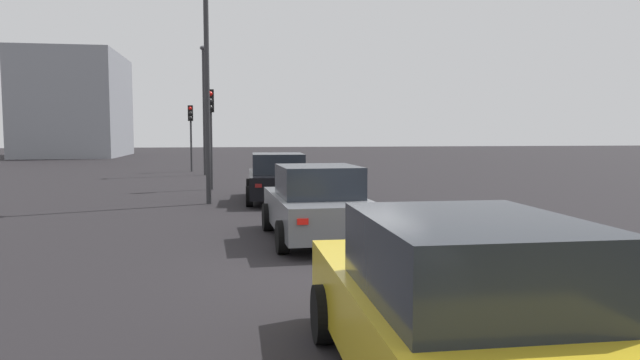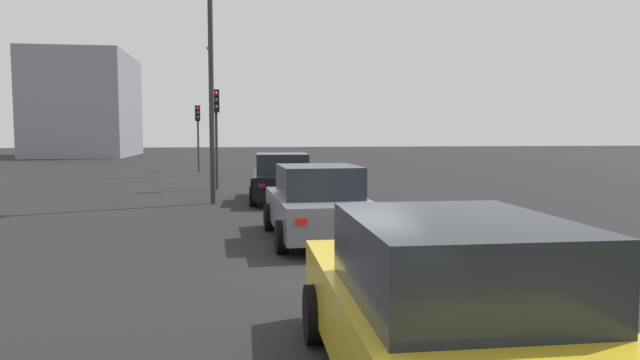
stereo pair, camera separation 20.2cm
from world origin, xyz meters
TOP-DOWN VIEW (x-y plane):
  - ground_plane at (0.00, 0.00)m, footprint 160.00×160.00m
  - car_black_lead at (9.41, 0.24)m, footprint 4.76×2.24m
  - car_grey_second at (2.27, 0.03)m, footprint 4.31×2.15m
  - car_yellow_third at (-5.25, -0.00)m, footprint 4.84×2.13m
  - traffic_light_near_left at (13.62, 2.52)m, footprint 0.32×0.29m
  - traffic_light_near_right at (24.55, 3.93)m, footprint 0.32×0.29m
  - street_lamp_kerbside at (21.64, 3.04)m, footprint 0.56×0.36m
  - street_lamp_far at (8.95, 2.49)m, footprint 0.56×0.36m
  - building_facade_left at (48.43, 16.00)m, footprint 12.63×8.57m

SIDE VIEW (x-z plane):
  - ground_plane at x=0.00m, z-range -0.20..0.00m
  - car_grey_second at x=2.27m, z-range -0.03..1.57m
  - car_black_lead at x=9.41m, z-range -0.03..1.57m
  - car_yellow_third at x=-5.25m, z-range -0.03..1.59m
  - traffic_light_near_right at x=24.55m, z-range 0.85..4.70m
  - traffic_light_near_left at x=13.62m, z-range 0.88..4.87m
  - street_lamp_kerbside at x=21.64m, z-range 0.64..7.50m
  - street_lamp_far at x=8.95m, z-range 0.66..8.60m
  - building_facade_left at x=48.43m, z-range 0.00..9.69m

